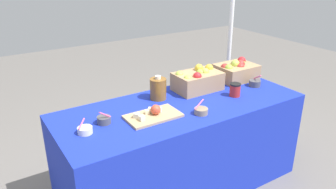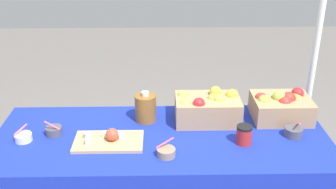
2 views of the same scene
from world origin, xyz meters
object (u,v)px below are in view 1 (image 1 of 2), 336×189
Objects in this scene: cider_jug at (158,89)px; sample_bowl_extra at (104,120)px; sample_bowl_far at (201,111)px; coffee_cup at (235,90)px; cutting_board_front at (153,115)px; sample_bowl_near at (255,83)px; sample_bowl_mid at (85,130)px; apple_crate_left at (236,70)px; tent_pole at (231,25)px; apple_crate_middle at (197,80)px.

sample_bowl_extra is at bearing -162.45° from cider_jug.
sample_bowl_far is 0.96× the size of coffee_cup.
cutting_board_front is 1.04m from sample_bowl_near.
sample_bowl_mid is (-0.47, 0.03, 0.00)m from cutting_board_front.
cutting_board_front is 3.64× the size of sample_bowl_extra.
sample_bowl_near is (0.02, -0.22, -0.06)m from apple_crate_left.
tent_pole reaches higher than coffee_cup.
coffee_cup is at bearing 15.23° from sample_bowl_far.
sample_bowl_extra is 1.85m from tent_pole.
cutting_board_front is 2.00× the size of cider_jug.
sample_bowl_far is (-0.72, -0.19, -0.00)m from sample_bowl_near.
apple_crate_middle is 0.51m from sample_bowl_near.
apple_crate_left is 3.24× the size of coffee_cup.
apple_crate_middle is 3.43× the size of sample_bowl_near.
apple_crate_left is 0.45m from apple_crate_middle.
apple_crate_middle is at bearing 23.60° from cutting_board_front.
sample_bowl_near reaches higher than sample_bowl_far.
sample_bowl_mid is 0.93× the size of sample_bowl_far.
sample_bowl_extra is (-1.34, -0.17, -0.06)m from apple_crate_left.
sample_bowl_near reaches higher than coffee_cup.
sample_bowl_near is (0.47, -0.20, -0.06)m from apple_crate_middle.
cutting_board_front is 3.38× the size of sample_bowl_near.
tent_pole is at bearing 22.98° from cider_jug.
tent_pole reaches higher than cutting_board_front.
cider_jug is at bearing -179.25° from apple_crate_left.
sample_bowl_near is 0.86m from tent_pole.
sample_bowl_far is 0.54× the size of cider_jug.
apple_crate_middle is at bearing 122.52° from coffee_cup.
apple_crate_left is 0.15× the size of tent_pole.
sample_bowl_mid is 2.02m from tent_pole.
tent_pole is at bearing 21.36° from sample_bowl_extra.
tent_pole is at bearing 54.09° from apple_crate_left.
apple_crate_left is 1.06m from cutting_board_front.
apple_crate_middle reaches higher than sample_bowl_far.
sample_bowl_mid is (-1.04, -0.22, -0.07)m from apple_crate_middle.
tent_pole is (1.06, 0.90, 0.35)m from sample_bowl_far.
sample_bowl_far is at bearing -165.59° from sample_bowl_near.
apple_crate_left is at bearing 94.04° from sample_bowl_near.
apple_crate_left is 3.37× the size of sample_bowl_far.
coffee_cup reaches higher than sample_bowl_extra.
sample_bowl_mid is at bearing -161.39° from cider_jug.
sample_bowl_near is 1.36m from sample_bowl_extra.
tent_pole is (0.35, 0.49, 0.29)m from apple_crate_left.
sample_bowl_extra reaches higher than sample_bowl_far.
coffee_cup is at bearing -129.13° from tent_pole.
apple_crate_left is at bearing 2.77° from apple_crate_middle.
apple_crate_middle reaches higher than sample_bowl_mid.
coffee_cup is (0.54, -0.28, -0.03)m from cider_jug.
apple_crate_middle reaches higher than cider_jug.
cider_jug reaches higher than apple_crate_left.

